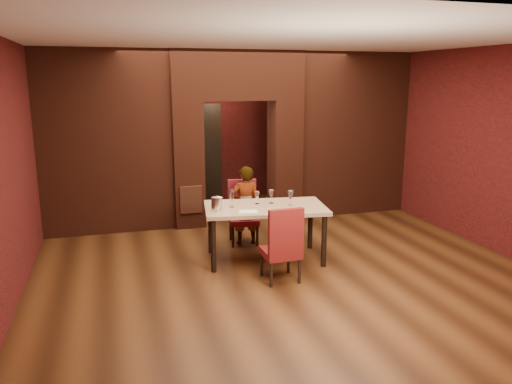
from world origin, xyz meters
TOP-DOWN VIEW (x-y plane):
  - floor at (0.00, 0.00)m, footprint 8.00×8.00m
  - ceiling at (0.00, 0.00)m, footprint 7.00×8.00m
  - wall_back at (0.00, 4.00)m, footprint 7.00×0.04m
  - wall_front at (0.00, -4.00)m, footprint 7.00×0.04m
  - wall_left at (-3.50, 0.00)m, footprint 0.04×8.00m
  - wall_right at (3.50, 0.00)m, footprint 0.04×8.00m
  - pillar_left at (-0.95, 2.00)m, footprint 0.55×0.55m
  - pillar_right at (0.95, 2.00)m, footprint 0.55×0.55m
  - lintel at (0.00, 2.00)m, footprint 2.45×0.55m
  - wing_wall_left at (-2.36, 2.00)m, footprint 2.28×0.35m
  - wing_wall_right at (2.36, 2.00)m, footprint 2.28×0.35m
  - vent_panel at (-0.95, 1.71)m, footprint 0.40×0.03m
  - rear_door at (-0.40, 3.94)m, footprint 0.90×0.08m
  - rear_door_frame at (-0.40, 3.90)m, footprint 1.02×0.04m
  - dining_table at (-0.14, -0.18)m, footprint 1.92×1.26m
  - chair_far at (-0.25, 0.67)m, footprint 0.54×0.54m
  - chair_near at (-0.18, -0.99)m, footprint 0.49×0.49m
  - person_seated at (-0.23, 0.62)m, footprint 0.50×0.35m
  - wine_glass_a at (-0.21, -0.01)m, footprint 0.08×0.08m
  - wine_glass_b at (0.00, -0.04)m, footprint 0.09×0.09m
  - wine_glass_c at (0.24, -0.25)m, footprint 0.09×0.09m
  - tasting_sheet at (-0.46, -0.41)m, footprint 0.29×0.23m
  - wine_bucket at (-0.88, -0.20)m, footprint 0.16×0.16m
  - water_bottle at (-0.62, -0.09)m, footprint 0.06×0.06m
  - potted_plant at (0.48, 0.83)m, footprint 0.44×0.42m

SIDE VIEW (x-z plane):
  - floor at x=0.00m, z-range 0.00..0.00m
  - potted_plant at x=0.48m, z-range 0.00..0.39m
  - dining_table at x=-0.14m, z-range 0.00..0.84m
  - chair_far at x=-0.25m, z-range 0.00..1.05m
  - chair_near at x=-0.18m, z-range 0.00..1.05m
  - vent_panel at x=-0.95m, z-range 0.30..0.80m
  - person_seated at x=-0.23m, z-range 0.00..1.31m
  - tasting_sheet at x=-0.46m, z-range 0.84..0.84m
  - wine_bucket at x=-0.88m, z-range 0.84..1.03m
  - wine_glass_a at x=-0.21m, z-range 0.84..1.03m
  - wine_glass_b at x=0.00m, z-range 0.84..1.05m
  - wine_glass_c at x=0.24m, z-range 0.84..1.06m
  - water_bottle at x=-0.62m, z-range 0.84..1.10m
  - rear_door at x=-0.40m, z-range 0.00..2.10m
  - rear_door_frame at x=-0.40m, z-range -0.06..2.16m
  - pillar_left at x=-0.95m, z-range 0.00..2.30m
  - pillar_right at x=0.95m, z-range 0.00..2.30m
  - wall_back at x=0.00m, z-range 0.00..3.20m
  - wall_front at x=0.00m, z-range 0.00..3.20m
  - wall_left at x=-3.50m, z-range 0.00..3.20m
  - wall_right at x=3.50m, z-range 0.00..3.20m
  - wing_wall_left at x=-2.36m, z-range 0.00..3.20m
  - wing_wall_right at x=2.36m, z-range 0.00..3.20m
  - lintel at x=0.00m, z-range 2.30..3.20m
  - ceiling at x=0.00m, z-range 3.18..3.22m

